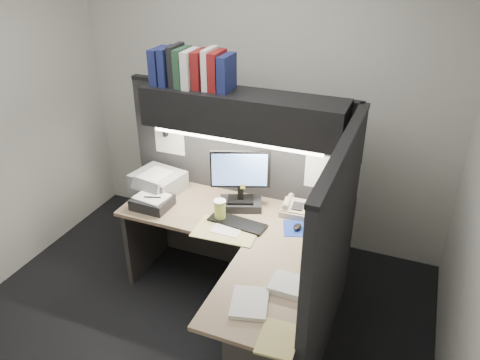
{
  "coord_description": "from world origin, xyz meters",
  "views": [
    {
      "loc": [
        1.34,
        -2.3,
        2.68
      ],
      "look_at": [
        0.21,
        0.51,
        1.07
      ],
      "focal_mm": 35.0,
      "sensor_mm": 36.0,
      "label": 1
    }
  ],
  "objects_px": {
    "desk": "(242,298)",
    "printer": "(158,182)",
    "monitor": "(240,186)",
    "notebook_stack": "(152,202)",
    "overhead_shelf": "(242,113)",
    "coffee_cup": "(220,211)",
    "keyboard": "(237,223)",
    "telephone": "(295,209)"
  },
  "relations": [
    {
      "from": "desk",
      "to": "printer",
      "type": "height_order",
      "value": "printer"
    },
    {
      "from": "monitor",
      "to": "notebook_stack",
      "type": "height_order",
      "value": "monitor"
    },
    {
      "from": "overhead_shelf",
      "to": "printer",
      "type": "xyz_separation_m",
      "value": [
        -0.73,
        -0.07,
        -0.69
      ]
    },
    {
      "from": "monitor",
      "to": "coffee_cup",
      "type": "relative_size",
      "value": 3.13
    },
    {
      "from": "desk",
      "to": "keyboard",
      "type": "distance_m",
      "value": 0.57
    },
    {
      "from": "overhead_shelf",
      "to": "printer",
      "type": "relative_size",
      "value": 3.95
    },
    {
      "from": "overhead_shelf",
      "to": "monitor",
      "type": "distance_m",
      "value": 0.58
    },
    {
      "from": "telephone",
      "to": "notebook_stack",
      "type": "height_order",
      "value": "notebook_stack"
    },
    {
      "from": "monitor",
      "to": "printer",
      "type": "relative_size",
      "value": 1.27
    },
    {
      "from": "monitor",
      "to": "printer",
      "type": "bearing_deg",
      "value": 158.21
    },
    {
      "from": "overhead_shelf",
      "to": "keyboard",
      "type": "xyz_separation_m",
      "value": [
        0.09,
        -0.31,
        -0.76
      ]
    },
    {
      "from": "coffee_cup",
      "to": "notebook_stack",
      "type": "xyz_separation_m",
      "value": [
        -0.58,
        -0.03,
        -0.04
      ]
    },
    {
      "from": "coffee_cup",
      "to": "notebook_stack",
      "type": "relative_size",
      "value": 0.54
    },
    {
      "from": "desk",
      "to": "monitor",
      "type": "xyz_separation_m",
      "value": [
        -0.28,
        0.67,
        0.49
      ]
    },
    {
      "from": "keyboard",
      "to": "coffee_cup",
      "type": "xyz_separation_m",
      "value": [
        -0.14,
        0.01,
        0.07
      ]
    },
    {
      "from": "overhead_shelf",
      "to": "keyboard",
      "type": "bearing_deg",
      "value": -74.3
    },
    {
      "from": "desk",
      "to": "notebook_stack",
      "type": "relative_size",
      "value": 5.8
    },
    {
      "from": "keyboard",
      "to": "desk",
      "type": "bearing_deg",
      "value": -58.09
    },
    {
      "from": "overhead_shelf",
      "to": "notebook_stack",
      "type": "bearing_deg",
      "value": -152.09
    },
    {
      "from": "overhead_shelf",
      "to": "coffee_cup",
      "type": "xyz_separation_m",
      "value": [
        -0.06,
        -0.3,
        -0.69
      ]
    },
    {
      "from": "keyboard",
      "to": "printer",
      "type": "bearing_deg",
      "value": 169.65
    },
    {
      "from": "desk",
      "to": "keyboard",
      "type": "xyz_separation_m",
      "value": [
        -0.21,
        0.44,
        0.3
      ]
    },
    {
      "from": "overhead_shelf",
      "to": "telephone",
      "type": "height_order",
      "value": "overhead_shelf"
    },
    {
      "from": "telephone",
      "to": "monitor",
      "type": "bearing_deg",
      "value": -171.31
    },
    {
      "from": "monitor",
      "to": "keyboard",
      "type": "height_order",
      "value": "monitor"
    },
    {
      "from": "overhead_shelf",
      "to": "keyboard",
      "type": "height_order",
      "value": "overhead_shelf"
    },
    {
      "from": "notebook_stack",
      "to": "monitor",
      "type": "bearing_deg",
      "value": 21.09
    },
    {
      "from": "coffee_cup",
      "to": "notebook_stack",
      "type": "bearing_deg",
      "value": -176.85
    },
    {
      "from": "overhead_shelf",
      "to": "telephone",
      "type": "xyz_separation_m",
      "value": [
        0.45,
        -0.0,
        -0.73
      ]
    },
    {
      "from": "printer",
      "to": "telephone",
      "type": "bearing_deg",
      "value": 13.52
    },
    {
      "from": "monitor",
      "to": "desk",
      "type": "bearing_deg",
      "value": -88.37
    },
    {
      "from": "monitor",
      "to": "notebook_stack",
      "type": "relative_size",
      "value": 1.7
    },
    {
      "from": "desk",
      "to": "printer",
      "type": "bearing_deg",
      "value": 146.71
    },
    {
      "from": "coffee_cup",
      "to": "overhead_shelf",
      "type": "bearing_deg",
      "value": 79.57
    },
    {
      "from": "monitor",
      "to": "keyboard",
      "type": "bearing_deg",
      "value": -94.96
    },
    {
      "from": "telephone",
      "to": "printer",
      "type": "distance_m",
      "value": 1.19
    },
    {
      "from": "telephone",
      "to": "coffee_cup",
      "type": "bearing_deg",
      "value": -151.18
    },
    {
      "from": "desk",
      "to": "keyboard",
      "type": "height_order",
      "value": "keyboard"
    },
    {
      "from": "telephone",
      "to": "printer",
      "type": "height_order",
      "value": "printer"
    },
    {
      "from": "printer",
      "to": "notebook_stack",
      "type": "distance_m",
      "value": 0.28
    },
    {
      "from": "keyboard",
      "to": "overhead_shelf",
      "type": "bearing_deg",
      "value": 111.73
    },
    {
      "from": "telephone",
      "to": "coffee_cup",
      "type": "relative_size",
      "value": 1.34
    }
  ]
}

